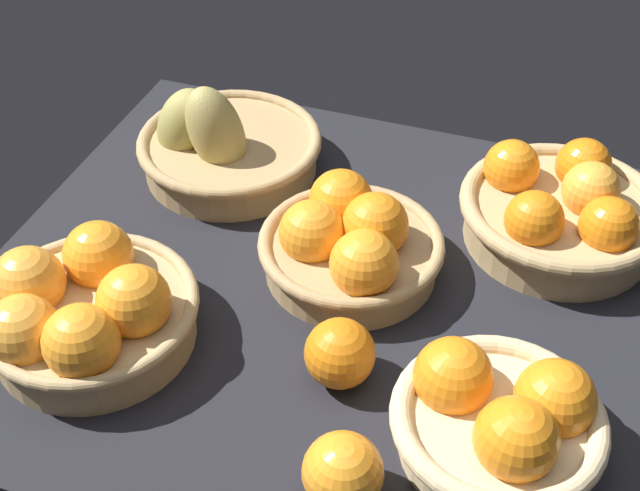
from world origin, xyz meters
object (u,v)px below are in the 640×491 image
(basket_center, at_px, (350,243))
(loose_orange_back_gap, at_px, (340,353))
(loose_orange_front_gap, at_px, (343,472))
(basket_far_right, at_px, (561,210))
(basket_far_left_pears, at_px, (223,146))
(basket_near_left, at_px, (84,311))
(basket_near_right, at_px, (500,419))

(basket_center, bearing_deg, loose_orange_back_gap, -75.85)
(basket_center, xyz_separation_m, loose_orange_front_gap, (0.09, -0.30, -0.00))
(basket_far_right, height_order, basket_far_left_pears, basket_far_left_pears)
(basket_far_left_pears, relative_size, loose_orange_back_gap, 3.35)
(loose_orange_front_gap, height_order, loose_orange_back_gap, same)
(basket_center, height_order, loose_orange_back_gap, basket_center)
(basket_near_left, xyz_separation_m, basket_center, (0.23, 0.20, -0.00))
(basket_far_right, distance_m, basket_far_left_pears, 0.45)
(loose_orange_back_gap, bearing_deg, basket_near_left, -171.68)
(basket_near_right, xyz_separation_m, basket_near_left, (-0.44, -0.01, 0.01))
(basket_near_right, distance_m, loose_orange_front_gap, 0.16)
(loose_orange_back_gap, bearing_deg, basket_far_left_pears, 131.46)
(basket_far_right, xyz_separation_m, basket_center, (-0.23, -0.14, -0.00))
(basket_near_right, relative_size, loose_orange_front_gap, 2.75)
(basket_center, bearing_deg, basket_near_right, -42.39)
(basket_near_right, xyz_separation_m, loose_orange_back_gap, (-0.17, 0.03, -0.00))
(basket_far_right, distance_m, basket_near_left, 0.57)
(basket_near_right, height_order, loose_orange_front_gap, basket_near_right)
(basket_near_right, xyz_separation_m, basket_far_right, (0.01, 0.33, 0.00))
(basket_center, distance_m, basket_far_left_pears, 0.26)
(basket_near_left, relative_size, loose_orange_back_gap, 3.15)
(loose_orange_front_gap, relative_size, loose_orange_back_gap, 1.01)
(basket_far_left_pears, bearing_deg, loose_orange_front_gap, -54.33)
(basket_center, height_order, loose_orange_front_gap, basket_center)
(loose_orange_back_gap, bearing_deg, loose_orange_front_gap, -70.75)
(basket_far_right, bearing_deg, basket_near_left, -143.22)
(basket_near_right, bearing_deg, basket_far_left_pears, 142.80)
(basket_far_left_pears, xyz_separation_m, loose_orange_back_gap, (0.26, -0.30, -0.00))
(basket_far_right, xyz_separation_m, basket_far_left_pears, (-0.45, -0.00, -0.00))
(basket_center, bearing_deg, basket_near_left, -139.09)
(basket_near_right, relative_size, basket_center, 0.94)
(basket_near_right, distance_m, basket_far_right, 0.33)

